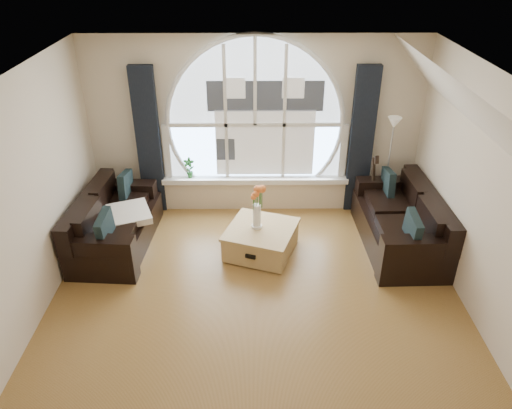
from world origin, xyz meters
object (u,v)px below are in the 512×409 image
(coffee_chest, at_px, (261,239))
(floor_lamp, at_px, (388,168))
(sofa_left, at_px, (115,220))
(potted_plant, at_px, (189,168))
(guitar, at_px, (371,185))
(vase_flowers, at_px, (257,202))
(sofa_right, at_px, (400,221))

(coffee_chest, relative_size, floor_lamp, 0.55)
(sofa_left, height_order, potted_plant, potted_plant)
(coffee_chest, xyz_separation_m, floor_lamp, (1.92, 1.03, 0.58))
(sofa_left, relative_size, guitar, 1.67)
(guitar, height_order, potted_plant, guitar)
(sofa_left, relative_size, floor_lamp, 1.11)
(sofa_left, height_order, vase_flowers, vase_flowers)
(sofa_left, distance_m, sofa_right, 3.98)
(sofa_left, relative_size, sofa_right, 0.95)
(coffee_chest, bearing_deg, sofa_left, -166.36)
(floor_lamp, height_order, potted_plant, floor_lamp)
(floor_lamp, height_order, guitar, floor_lamp)
(sofa_left, relative_size, vase_flowers, 2.53)
(vase_flowers, bearing_deg, floor_lamp, 26.77)
(sofa_left, distance_m, floor_lamp, 4.07)
(sofa_left, bearing_deg, floor_lamp, 15.71)
(sofa_left, distance_m, potted_plant, 1.44)
(floor_lamp, bearing_deg, coffee_chest, -151.78)
(sofa_right, xyz_separation_m, floor_lamp, (-0.02, 0.87, 0.40))
(sofa_right, distance_m, potted_plant, 3.24)
(vase_flowers, relative_size, potted_plant, 2.15)
(sofa_left, xyz_separation_m, coffee_chest, (2.04, -0.21, -0.18))
(coffee_chest, height_order, guitar, guitar)
(sofa_left, relative_size, potted_plant, 5.45)
(sofa_right, bearing_deg, coffee_chest, -176.47)
(sofa_left, xyz_separation_m, potted_plant, (0.94, 1.04, 0.31))
(sofa_left, xyz_separation_m, guitar, (3.74, 0.80, 0.13))
(sofa_left, bearing_deg, potted_plant, 51.93)
(floor_lamp, bearing_deg, sofa_left, -168.21)
(sofa_left, height_order, sofa_right, sofa_right)
(coffee_chest, distance_m, vase_flowers, 0.57)
(coffee_chest, bearing_deg, guitar, 50.04)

